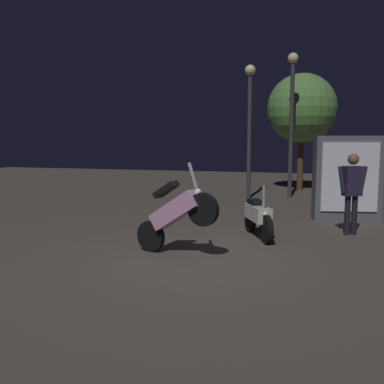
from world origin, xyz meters
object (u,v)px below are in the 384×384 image
at_px(motorcycle_white_parked_left, 258,216).
at_px(streetlamp_near, 292,107).
at_px(motorcycle_pink_foreground, 175,213).
at_px(person_rider_beside, 352,187).
at_px(streetlamp_far, 250,113).
at_px(kiosk_billboard, 347,178).

height_order(motorcycle_white_parked_left, streetlamp_near, streetlamp_near).
distance_m(motorcycle_pink_foreground, person_rider_beside, 4.02).
bearing_deg(motorcycle_white_parked_left, motorcycle_pink_foreground, -57.95).
xyz_separation_m(motorcycle_white_parked_left, streetlamp_near, (0.22, 6.50, 2.68)).
relative_size(person_rider_beside, streetlamp_far, 0.38).
bearing_deg(motorcycle_pink_foreground, kiosk_billboard, 72.00).
distance_m(motorcycle_pink_foreground, streetlamp_near, 8.78).
relative_size(motorcycle_white_parked_left, person_rider_beside, 0.90).
height_order(motorcycle_white_parked_left, kiosk_billboard, kiosk_billboard).
xyz_separation_m(person_rider_beside, kiosk_billboard, (-0.00, 1.76, 0.02)).
bearing_deg(person_rider_beside, motorcycle_pink_foreground, 104.98).
height_order(motorcycle_pink_foreground, streetlamp_far, streetlamp_far).
bearing_deg(streetlamp_near, person_rider_beside, -74.07).
relative_size(motorcycle_pink_foreground, person_rider_beside, 0.95).
bearing_deg(motorcycle_white_parked_left, person_rider_beside, 88.10).
distance_m(motorcycle_pink_foreground, motorcycle_white_parked_left, 2.19).
distance_m(person_rider_beside, streetlamp_near, 6.29).
bearing_deg(motorcycle_pink_foreground, person_rider_beside, 57.57).
xyz_separation_m(motorcycle_white_parked_left, streetlamp_far, (-1.12, 5.91, 2.45)).
height_order(person_rider_beside, kiosk_billboard, kiosk_billboard).
height_order(motorcycle_pink_foreground, motorcycle_white_parked_left, motorcycle_pink_foreground).
relative_size(streetlamp_far, kiosk_billboard, 2.13).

